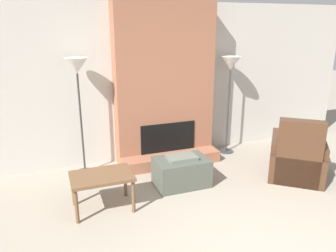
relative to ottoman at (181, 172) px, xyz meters
The scene contains 7 objects.
wall_back 1.65m from the ottoman, 84.71° to the left, with size 7.53×0.06×2.60m, color #BCB7AD.
fireplace 1.43m from the ottoman, 83.56° to the left, with size 1.65×0.67×2.60m.
ottoman is the anchor object (origin of this frame).
armchair 1.80m from the ottoman, 10.79° to the right, with size 1.22×1.25×0.98m.
side_table 1.22m from the ottoman, 167.86° to the right, with size 0.76×0.51×0.47m.
floor_lamp_left 2.07m from the ottoman, 144.23° to the left, with size 0.34×0.34×1.79m.
floor_lamp_right 2.03m from the ottoman, 35.77° to the left, with size 0.34×0.34×1.73m.
Camera 1 is at (-1.80, -1.81, 2.25)m, focal length 35.00 mm.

